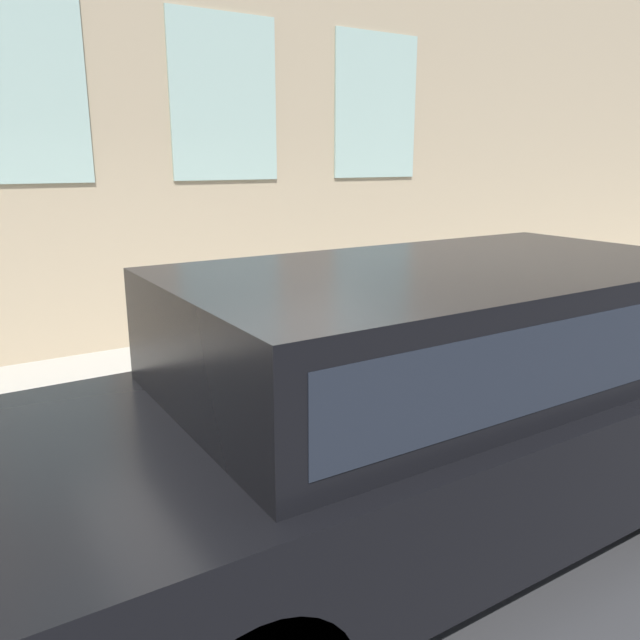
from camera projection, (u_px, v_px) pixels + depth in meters
ground_plane at (284, 474)px, 4.45m from camera, size 80.00×80.00×0.00m
sidewalk at (200, 394)px, 5.73m from camera, size 3.17×60.00×0.16m
fire_hydrant at (289, 374)px, 4.91m from camera, size 0.29×0.42×0.73m
person at (349, 318)px, 5.27m from camera, size 0.29×0.19×1.19m
parked_truck_black_near at (438, 386)px, 3.46m from camera, size 1.86×4.93×1.64m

